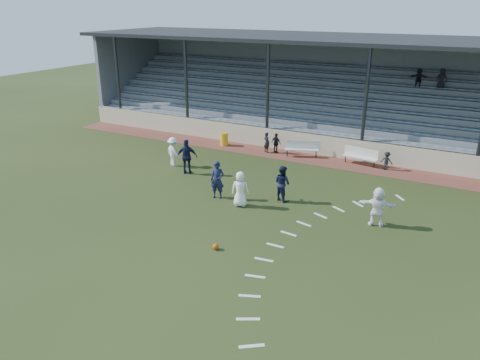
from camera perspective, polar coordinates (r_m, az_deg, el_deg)
name	(u,v)px	position (r m, az deg, el deg)	size (l,w,h in m)	color
ground	(211,229)	(19.03, -3.59, -6.03)	(90.00, 90.00, 0.00)	#263214
cinder_track	(304,158)	(27.82, 7.84, 2.68)	(34.00, 2.00, 0.02)	brown
retaining_wall	(311,144)	(28.59, 8.65, 4.38)	(34.00, 0.18, 1.20)	beige
bench_left	(303,147)	(27.93, 7.64, 4.00)	(2.01, 1.17, 0.95)	silver
bench_right	(361,155)	(27.11, 14.49, 2.99)	(2.04, 0.73, 0.95)	silver
trash_bin	(224,139)	(29.94, -1.95, 5.01)	(0.51, 0.51, 0.81)	gold
football	(216,247)	(17.51, -2.98, -8.11)	(0.24, 0.24, 0.24)	#BE470B
player_white_lead	(240,189)	(20.81, 0.03, -1.11)	(0.79, 0.51, 1.61)	white
player_navy_lead	(217,180)	(21.66, -2.78, 0.00)	(0.65, 0.43, 1.78)	#141837
player_navy_mid	(282,183)	(21.49, 5.17, -0.39)	(0.81, 0.63, 1.67)	#141837
player_white_wing	(173,152)	(26.32, -8.14, 3.44)	(1.05, 0.60, 1.62)	white
player_navy_wing	(187,157)	(24.95, -6.48, 2.84)	(1.10, 0.46, 1.87)	#141837
player_white_back	(378,207)	(19.79, 16.43, -3.14)	(1.54, 0.49, 1.66)	white
sub_left_near	(267,142)	(28.44, 3.28, 4.59)	(0.46, 0.30, 1.25)	black
sub_left_far	(276,143)	(28.41, 4.43, 4.51)	(0.71, 0.30, 1.21)	black
sub_right	(387,161)	(26.68, 17.44, 2.26)	(0.65, 0.37, 1.01)	black
grandstand	(337,104)	(32.57, 11.70, 9.11)	(34.60, 9.00, 6.61)	gray
penalty_arc	(307,253)	(17.44, 8.16, -8.86)	(3.89, 14.63, 0.01)	silver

